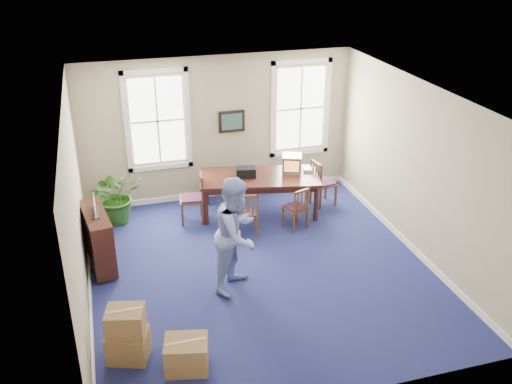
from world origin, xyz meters
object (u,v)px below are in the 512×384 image
object	(u,v)px
credenza	(98,240)
cardboard_boxes	(142,325)
potted_plant	(117,195)
chair_near_left	(247,213)
man	(237,234)
crt_tv	(292,163)
conference_table	(260,194)

from	to	relation	value
credenza	cardboard_boxes	size ratio (longest dim) A/B	0.86
credenza	potted_plant	world-z (taller)	potted_plant
chair_near_left	credenza	size ratio (longest dim) A/B	0.72
cardboard_boxes	man	bearing A→B (deg)	34.99
crt_tv	potted_plant	xyz separation A→B (m)	(-3.68, 0.38, -0.44)
potted_plant	man	bearing A→B (deg)	-58.74
potted_plant	cardboard_boxes	xyz separation A→B (m)	(0.07, -4.19, -0.15)
conference_table	cardboard_boxes	size ratio (longest dim) A/B	1.63
man	cardboard_boxes	world-z (taller)	man
man	potted_plant	bearing A→B (deg)	72.30
man	credenza	distance (m)	2.65
conference_table	man	size ratio (longest dim) A/B	1.23
man	potted_plant	size ratio (longest dim) A/B	1.71
crt_tv	credenza	size ratio (longest dim) A/B	0.34
conference_table	credenza	xyz separation A→B (m)	(-3.38, -1.22, 0.09)
credenza	chair_near_left	bearing A→B (deg)	-0.86
chair_near_left	cardboard_boxes	distance (m)	3.75
crt_tv	man	size ratio (longest dim) A/B	0.22
potted_plant	cardboard_boxes	size ratio (longest dim) A/B	0.77
credenza	potted_plant	xyz separation A→B (m)	(0.44, 1.65, 0.08)
conference_table	man	world-z (taller)	man
conference_table	potted_plant	distance (m)	2.98
conference_table	credenza	bearing A→B (deg)	-148.04
credenza	crt_tv	bearing A→B (deg)	8.97
chair_near_left	potted_plant	xyz separation A→B (m)	(-2.44, 1.28, 0.12)
credenza	potted_plant	bearing A→B (deg)	66.95
crt_tv	potted_plant	world-z (taller)	crt_tv
conference_table	chair_near_left	xyz separation A→B (m)	(-0.51, -0.85, 0.05)
man	credenza	xyz separation A→B (m)	(-2.24, 1.32, -0.49)
crt_tv	cardboard_boxes	world-z (taller)	crt_tv
conference_table	cardboard_boxes	bearing A→B (deg)	-115.32
crt_tv	man	distance (m)	3.20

